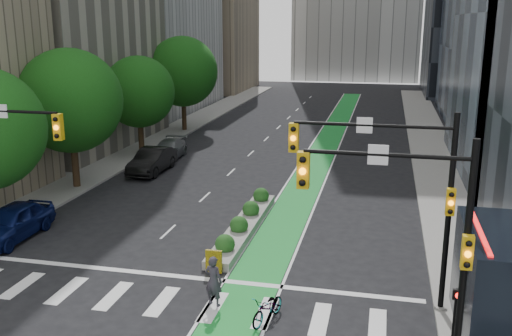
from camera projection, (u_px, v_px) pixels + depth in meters
The scene contains 19 objects.
ground at pixel (172, 290), 22.53m from camera, with size 160.00×160.00×0.00m, color black.
sidewalk_left at pixel (148, 145), 48.65m from camera, with size 3.60×90.00×0.15m, color gray.
sidewalk_right at pixel (436, 159), 43.55m from camera, with size 3.60×90.00×0.15m, color gray.
bike_lane_paint at pixel (327, 142), 50.19m from camera, with size 2.20×70.00×0.01m, color #1A9032.
building_tan_far at pixel (202, 3), 85.90m from camera, with size 14.00×16.00×26.00m, color tan.
tree_mid at pixel (70, 101), 34.84m from camera, with size 6.40×6.40×8.78m.
tree_midfar at pixel (139, 92), 44.43m from camera, with size 5.60×5.60×7.76m.
tree_far at pixel (183, 72), 53.69m from camera, with size 6.60×6.60×9.00m.
signal_right at pixel (405, 183), 19.89m from camera, with size 5.82×0.51×7.20m.
signal_far_right at pixel (421, 230), 15.59m from camera, with size 4.82×0.51×7.20m.
median_planter at pixel (244, 224), 28.82m from camera, with size 1.20×10.26×1.10m.
parking_canopy at pixel (512, 288), 18.47m from camera, with size 3.20×5.00×3.85m.
ped_signal_post at pixel (456, 314), 17.47m from camera, with size 0.32×0.43×2.46m.
bicycle at pixel (268, 308), 20.05m from camera, with size 0.67×1.93×1.02m, color gray.
cyclist at pixel (214, 281), 21.07m from camera, with size 0.71×0.47×1.95m, color #322E37.
parked_car_left_near at pixel (12, 222), 27.58m from camera, with size 2.03×5.04×1.72m, color #0C174D.
parked_car_left_mid at pixel (152, 161), 39.79m from camera, with size 1.80×5.17×1.70m, color black.
parked_car_left_far at pixel (168, 150), 43.82m from camera, with size 2.00×4.91×1.43m, color slate.
pedestrian_far at pixel (467, 245), 24.08m from camera, with size 1.13×0.47×1.93m, color gray.
Camera 1 is at (7.85, -19.34, 10.29)m, focal length 40.00 mm.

